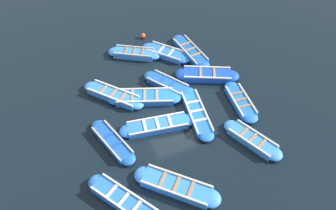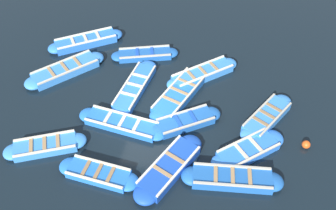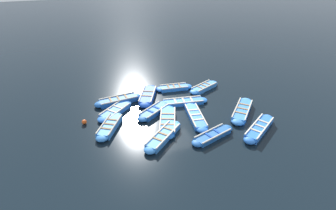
# 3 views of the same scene
# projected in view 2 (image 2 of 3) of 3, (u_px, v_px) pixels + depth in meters

# --- Properties ---
(ground_plane) EXTENTS (120.00, 120.00, 0.00)m
(ground_plane) POSITION_uv_depth(u_px,v_px,m) (150.00, 111.00, 16.92)
(ground_plane) COLOR black
(boat_alongside) EXTENTS (3.28, 2.33, 0.43)m
(boat_alongside) POSITION_uv_depth(u_px,v_px,m) (267.00, 117.00, 16.41)
(boat_alongside) COLOR #3884E0
(boat_alongside) RESTS_ON ground
(boat_mid_row) EXTENTS (2.81, 3.62, 0.45)m
(boat_mid_row) POSITION_uv_depth(u_px,v_px,m) (86.00, 41.00, 20.00)
(boat_mid_row) COLOR blue
(boat_mid_row) RESTS_ON ground
(boat_inner_gap) EXTENTS (1.74, 3.36, 0.36)m
(boat_inner_gap) POSITION_uv_depth(u_px,v_px,m) (145.00, 54.00, 19.34)
(boat_inner_gap) COLOR #1E59AD
(boat_inner_gap) RESTS_ON ground
(boat_bow_out) EXTENTS (1.26, 3.93, 0.35)m
(boat_bow_out) POSITION_uv_depth(u_px,v_px,m) (122.00, 124.00, 16.23)
(boat_bow_out) COLOR blue
(boat_bow_out) RESTS_ON ground
(boat_drifting) EXTENTS (3.96, 1.34, 0.37)m
(boat_drifting) POSITION_uv_depth(u_px,v_px,m) (135.00, 87.00, 17.72)
(boat_drifting) COLOR blue
(boat_drifting) RESTS_ON ground
(boat_centre) EXTENTS (3.74, 2.35, 0.46)m
(boat_centre) POSITION_uv_depth(u_px,v_px,m) (169.00, 168.00, 14.65)
(boat_centre) COLOR #1947B7
(boat_centre) RESTS_ON ground
(boat_outer_left) EXTENTS (2.45, 3.06, 0.39)m
(boat_outer_left) POSITION_uv_depth(u_px,v_px,m) (185.00, 122.00, 16.28)
(boat_outer_left) COLOR #1E59AD
(boat_outer_left) RESTS_ON ground
(boat_far_corner) EXTENTS (3.51, 3.35, 0.43)m
(boat_far_corner) POSITION_uv_depth(u_px,v_px,m) (65.00, 70.00, 18.48)
(boat_far_corner) COLOR #3884E0
(boat_far_corner) RESTS_ON ground
(boat_broadside) EXTENTS (2.09, 3.25, 0.40)m
(boat_broadside) POSITION_uv_depth(u_px,v_px,m) (45.00, 146.00, 15.39)
(boat_broadside) COLOR #3884E0
(boat_broadside) RESTS_ON ground
(boat_stern_in) EXTENTS (2.88, 3.06, 0.38)m
(boat_stern_in) POSITION_uv_depth(u_px,v_px,m) (248.00, 151.00, 15.26)
(boat_stern_in) COLOR blue
(boat_stern_in) RESTS_ON ground
(boat_end_of_row) EXTENTS (1.30, 3.82, 0.44)m
(boat_end_of_row) POSITION_uv_depth(u_px,v_px,m) (232.00, 179.00, 14.33)
(boat_end_of_row) COLOR #1E59AD
(boat_end_of_row) RESTS_ON ground
(boat_near_quay) EXTENTS (1.07, 3.21, 0.36)m
(boat_near_quay) POSITION_uv_depth(u_px,v_px,m) (99.00, 174.00, 14.53)
(boat_near_quay) COLOR blue
(boat_near_quay) RESTS_ON ground
(boat_tucked) EXTENTS (3.07, 3.30, 0.43)m
(boat_tucked) POSITION_uv_depth(u_px,v_px,m) (203.00, 74.00, 18.31)
(boat_tucked) COLOR #3884E0
(boat_tucked) RESTS_ON ground
(boat_outer_right) EXTENTS (4.17, 2.28, 0.41)m
(boat_outer_right) POSITION_uv_depth(u_px,v_px,m) (180.00, 94.00, 17.39)
(boat_outer_right) COLOR blue
(boat_outer_right) RESTS_ON ground
(buoy_orange_near) EXTENTS (0.33, 0.33, 0.33)m
(buoy_orange_near) POSITION_uv_depth(u_px,v_px,m) (306.00, 144.00, 15.45)
(buoy_orange_near) COLOR #E05119
(buoy_orange_near) RESTS_ON ground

